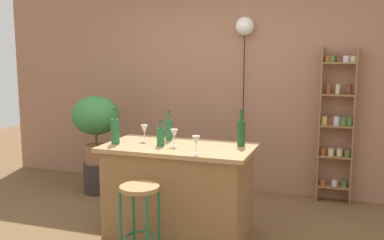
{
  "coord_description": "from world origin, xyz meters",
  "views": [
    {
      "loc": [
        1.49,
        -3.6,
        1.77
      ],
      "look_at": [
        0.05,
        0.55,
        1.1
      ],
      "focal_mm": 41.84,
      "sensor_mm": 36.0,
      "label": 1
    }
  ],
  "objects": [
    {
      "name": "bottle_vinegar",
      "position": [
        -0.61,
        0.19,
        1.02
      ],
      "size": [
        0.08,
        0.08,
        0.35
      ],
      "color": "#236638",
      "rests_on": "kitchen_counter"
    },
    {
      "name": "bottle_sauce_amber",
      "position": [
        0.57,
        0.49,
        1.02
      ],
      "size": [
        0.07,
        0.07,
        0.35
      ],
      "color": "#194C23",
      "rests_on": "kitchen_counter"
    },
    {
      "name": "wine_glass_right",
      "position": [
        0.27,
        0.01,
        1.0
      ],
      "size": [
        0.07,
        0.07,
        0.16
      ],
      "color": "silver",
      "rests_on": "kitchen_counter"
    },
    {
      "name": "kitchen_counter",
      "position": [
        0.0,
        0.3,
        0.45
      ],
      "size": [
        1.43,
        0.77,
        0.88
      ],
      "color": "olive",
      "rests_on": "ground"
    },
    {
      "name": "wine_glass_left",
      "position": [
        -0.03,
        0.26,
        1.0
      ],
      "size": [
        0.07,
        0.07,
        0.16
      ],
      "color": "silver",
      "rests_on": "kitchen_counter"
    },
    {
      "name": "wine_glass_center",
      "position": [
        -0.4,
        0.4,
        1.0
      ],
      "size": [
        0.07,
        0.07,
        0.16
      ],
      "color": "silver",
      "rests_on": "kitchen_counter"
    },
    {
      "name": "bottle_wine_red",
      "position": [
        -0.16,
        0.24,
        0.98
      ],
      "size": [
        0.08,
        0.08,
        0.25
      ],
      "color": "#236638",
      "rests_on": "kitchen_counter"
    },
    {
      "name": "pendant_globe_light",
      "position": [
        0.28,
        1.84,
        2.05
      ],
      "size": [
        0.23,
        0.23,
        2.19
      ],
      "color": "black",
      "rests_on": "ground"
    },
    {
      "name": "potted_plant",
      "position": [
        -1.44,
        1.18,
        0.93
      ],
      "size": [
        0.6,
        0.54,
        0.85
      ],
      "color": "#935B3D",
      "rests_on": "plant_stool"
    },
    {
      "name": "plant_stool",
      "position": [
        -1.44,
        1.18,
        0.19
      ],
      "size": [
        0.35,
        0.35,
        0.38
      ],
      "primitive_type": "cylinder",
      "color": "#2D2823",
      "rests_on": "ground"
    },
    {
      "name": "back_wall",
      "position": [
        0.0,
        1.95,
        1.4
      ],
      "size": [
        6.4,
        0.1,
        2.8
      ],
      "primitive_type": "cube",
      "color": "#9E6B51",
      "rests_on": "ground"
    },
    {
      "name": "bar_stool",
      "position": [
        -0.1,
        -0.34,
        0.49
      ],
      "size": [
        0.34,
        0.34,
        0.66
      ],
      "color": "#196642",
      "rests_on": "ground"
    },
    {
      "name": "bottle_olive_oil",
      "position": [
        -0.19,
        0.52,
        1.0
      ],
      "size": [
        0.07,
        0.07,
        0.3
      ],
      "color": "#236638",
      "rests_on": "kitchen_counter"
    },
    {
      "name": "spice_shelf",
      "position": [
        1.4,
        1.8,
        0.96
      ],
      "size": [
        0.39,
        0.16,
        1.82
      ],
      "color": "olive",
      "rests_on": "ground"
    }
  ]
}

